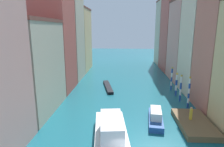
{
  "coord_description": "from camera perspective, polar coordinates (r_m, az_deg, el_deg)",
  "views": [
    {
      "loc": [
        -0.63,
        -13.38,
        11.45
      ],
      "look_at": [
        -3.11,
        29.91,
        1.5
      ],
      "focal_mm": 31.6,
      "sensor_mm": 36.0,
      "label": 1
    }
  ],
  "objects": [
    {
      "name": "gondola_black",
      "position": [
        38.83,
        -1.17,
        -3.87
      ],
      "size": [
        2.66,
        8.21,
        0.46
      ],
      "color": "black",
      "rests_on": "ground"
    },
    {
      "name": "building_right_5",
      "position": [
        66.96,
        16.17,
        11.26
      ],
      "size": [
        7.72,
        9.07,
        20.15
      ],
      "color": "#BCB299",
      "rests_on": "ground"
    },
    {
      "name": "building_left_1",
      "position": [
        29.37,
        -23.76,
        1.87
      ],
      "size": [
        7.72,
        11.28,
        12.73
      ],
      "color": "#BCB299",
      "rests_on": "ground"
    },
    {
      "name": "ground_plane",
      "position": [
        39.58,
        4.06,
        -3.93
      ],
      "size": [
        154.0,
        154.0,
        0.0
      ],
      "primitive_type": "plane",
      "color": "#196070"
    },
    {
      "name": "building_right_4",
      "position": [
        57.3,
        18.38,
        11.36
      ],
      "size": [
        7.72,
        10.37,
        21.03
      ],
      "color": "#B25147",
      "rests_on": "ground"
    },
    {
      "name": "motorboat_0",
      "position": [
        25.73,
        12.52,
        -12.23
      ],
      "size": [
        2.35,
        5.98,
        1.67
      ],
      "color": "#234C93",
      "rests_on": "ground"
    },
    {
      "name": "building_left_3",
      "position": [
        46.4,
        -13.68,
        11.53
      ],
      "size": [
        7.72,
        8.76,
        21.2
      ],
      "color": "#BCB299",
      "rests_on": "ground"
    },
    {
      "name": "building_right_3",
      "position": [
        47.18,
        21.54,
        8.91
      ],
      "size": [
        7.72,
        10.25,
        17.72
      ],
      "color": "tan",
      "rests_on": "ground"
    },
    {
      "name": "building_right_2",
      "position": [
        38.43,
        26.1,
        11.24
      ],
      "size": [
        7.72,
        7.98,
        22.33
      ],
      "color": "beige",
      "rests_on": "ground"
    },
    {
      "name": "building_left_4",
      "position": [
        56.05,
        -10.62,
        9.61
      ],
      "size": [
        7.72,
        10.7,
        16.83
      ],
      "color": "#DBB77A",
      "rests_on": "ground"
    },
    {
      "name": "mooring_pole_0",
      "position": [
        30.82,
        21.37,
        -5.02
      ],
      "size": [
        0.32,
        0.32,
        4.75
      ],
      "color": "#1E479E",
      "rests_on": "ground"
    },
    {
      "name": "mooring_pole_2",
      "position": [
        35.81,
        18.12,
        -2.88
      ],
      "size": [
        0.38,
        0.38,
        4.07
      ],
      "color": "#1E479E",
      "rests_on": "ground"
    },
    {
      "name": "vaporetto_white",
      "position": [
        20.08,
        -0.15,
        -18.18
      ],
      "size": [
        4.45,
        11.85,
        3.13
      ],
      "color": "white",
      "rests_on": "ground"
    },
    {
      "name": "person_on_dock",
      "position": [
        26.07,
        21.87,
        -10.73
      ],
      "size": [
        0.36,
        0.36,
        1.58
      ],
      "color": "gold",
      "rests_on": "waterfront_dock"
    },
    {
      "name": "building_left_2",
      "position": [
        37.99,
        -17.55,
        10.5
      ],
      "size": [
        7.72,
        8.24,
        20.43
      ],
      "color": "#B25147",
      "rests_on": "ground"
    },
    {
      "name": "waterfront_dock",
      "position": [
        26.29,
        22.66,
        -13.15
      ],
      "size": [
        3.77,
        7.28,
        0.67
      ],
      "color": "brown",
      "rests_on": "ground"
    },
    {
      "name": "mooring_pole_1",
      "position": [
        33.19,
        19.26,
        -3.93
      ],
      "size": [
        0.32,
        0.32,
        4.38
      ],
      "color": "#1E479E",
      "rests_on": "ground"
    },
    {
      "name": "mooring_pole_3",
      "position": [
        38.79,
        16.86,
        -1.36
      ],
      "size": [
        0.31,
        0.31,
        4.4
      ],
      "color": "#1E479E",
      "rests_on": "ground"
    }
  ]
}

